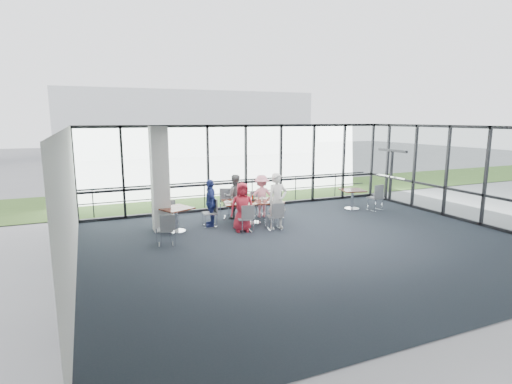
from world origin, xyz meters
name	(u,v)px	position (x,y,z in m)	size (l,w,h in m)	color
floor	(313,244)	(0.00, 0.00, -0.01)	(12.00, 10.00, 0.02)	#202831
ceiling	(316,127)	(0.00, 0.00, 3.20)	(12.00, 10.00, 0.04)	white
wall_left	(70,205)	(-6.00, 0.00, 1.60)	(0.10, 10.00, 3.20)	silver
wall_front	(482,236)	(0.00, -5.00, 1.60)	(12.00, 0.10, 3.20)	silver
curtain_wall_back	(246,167)	(0.00, 5.00, 1.60)	(12.00, 0.10, 3.20)	white
curtain_wall_right	(472,175)	(6.00, 0.00, 1.60)	(0.10, 10.00, 3.20)	white
exit_door	(391,176)	(6.00, 3.75, 1.05)	(0.12, 1.60, 2.10)	black
structural_column	(160,179)	(-3.60, 3.00, 1.60)	(0.50, 0.50, 3.20)	silver
apron	(209,188)	(0.00, 10.00, -0.02)	(80.00, 70.00, 0.02)	slate
grass_strip	(222,194)	(0.00, 8.00, 0.01)	(80.00, 5.00, 0.01)	#33501E
hangar_main	(185,123)	(4.00, 32.00, 3.00)	(24.00, 10.00, 6.00)	silver
guard_rail	(240,192)	(0.00, 5.60, 0.50)	(0.06, 0.06, 12.00)	#2D2D33
main_table	(252,205)	(-0.69, 2.70, 0.63)	(2.06, 1.35, 0.75)	#3E1A0B
side_table_left	(176,211)	(-3.23, 2.69, 0.63)	(1.14, 1.14, 0.75)	#3E1A0B
side_table_right	(353,193)	(3.63, 3.14, 0.63)	(0.99, 0.99, 0.75)	#3E1A0B
diner_near_left	(242,207)	(-1.34, 1.94, 0.76)	(0.74, 0.48, 1.51)	red
diner_near_right	(277,201)	(-0.23, 1.78, 0.88)	(0.64, 0.47, 1.76)	white
diner_far_left	(235,197)	(-1.01, 3.53, 0.77)	(0.75, 0.46, 1.54)	slate
diner_far_right	(262,196)	(-0.06, 3.38, 0.74)	(0.96, 0.50, 1.49)	pink
diner_end	(211,203)	(-2.04, 2.95, 0.75)	(0.88, 0.48, 1.51)	#2E3D91
chair_main_nl	(245,219)	(-1.31, 1.81, 0.42)	(0.41, 0.41, 0.84)	slate
chair_main_nr	(274,216)	(-0.36, 1.71, 0.42)	(0.41, 0.41, 0.85)	slate
chair_main_fl	(230,204)	(-1.10, 3.70, 0.49)	(0.48, 0.48, 0.98)	slate
chair_main_fr	(258,204)	(-0.07, 3.64, 0.42)	(0.41, 0.41, 0.83)	slate
chair_main_end	(210,213)	(-2.10, 2.86, 0.44)	(0.43, 0.43, 0.87)	slate
chair_spare_la	(165,230)	(-3.77, 1.48, 0.43)	(0.42, 0.42, 0.86)	slate
chair_spare_lb	(171,214)	(-3.24, 3.34, 0.40)	(0.39, 0.39, 0.80)	slate
chair_spare_r	(375,198)	(4.27, 2.58, 0.49)	(0.48, 0.48, 0.98)	slate
plate_nl	(237,204)	(-1.32, 2.44, 0.76)	(0.24, 0.24, 0.01)	white
plate_nr	(271,202)	(-0.21, 2.27, 0.76)	(0.28, 0.28, 0.01)	white
plate_fl	(236,199)	(-1.09, 3.12, 0.76)	(0.25, 0.25, 0.01)	white
plate_fr	(263,198)	(-0.21, 2.94, 0.76)	(0.26, 0.26, 0.01)	white
plate_end	(228,202)	(-1.50, 2.83, 0.76)	(0.25, 0.25, 0.01)	white
tumbler_a	(247,201)	(-0.97, 2.45, 0.81)	(0.06, 0.06, 0.13)	white
tumbler_b	(262,199)	(-0.44, 2.48, 0.82)	(0.07, 0.07, 0.15)	white
tumbler_c	(253,197)	(-0.56, 2.92, 0.82)	(0.07, 0.07, 0.14)	white
tumbler_d	(233,201)	(-1.39, 2.61, 0.82)	(0.07, 0.07, 0.13)	white
menu_a	(252,204)	(-0.89, 2.25, 0.75)	(0.29, 0.20, 0.00)	silver
menu_b	(280,202)	(0.11, 2.25, 0.75)	(0.30, 0.21, 0.00)	silver
menu_c	(254,198)	(-0.46, 3.10, 0.75)	(0.30, 0.21, 0.00)	silver
condiment_caddy	(253,200)	(-0.66, 2.70, 0.77)	(0.10, 0.07, 0.04)	black
ketchup_bottle	(253,198)	(-0.65, 2.77, 0.84)	(0.06, 0.06, 0.18)	#B30800
green_bottle	(253,198)	(-0.63, 2.76, 0.85)	(0.05, 0.05, 0.20)	#1F6632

